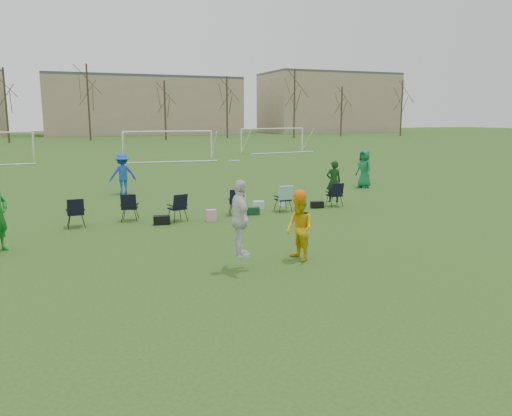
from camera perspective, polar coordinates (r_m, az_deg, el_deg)
name	(u,v)px	position (r m, az deg, el deg)	size (l,w,h in m)	color
ground	(285,285)	(10.93, 3.28, -8.81)	(260.00, 260.00, 0.00)	#2B4F18
fielder_blue	(123,174)	(24.27, -15.00, 3.79)	(1.23, 0.71, 1.90)	#1846B9
fielder_green_far	(364,169)	(26.15, 12.27, 4.39)	(0.94, 0.61, 1.92)	#136B3B
center_contest	(269,223)	(12.09, 1.55, -1.75)	(2.26, 1.20, 2.63)	white
sideline_setup	(235,200)	(18.57, -2.38, 0.91)	(10.59, 2.03, 1.84)	#0F3712
goal_mid	(168,137)	(42.24, -10.01, 7.98)	(7.40, 0.63, 2.46)	white
goal_right	(273,133)	(51.58, 1.94, 8.54)	(7.35, 1.14, 2.46)	white
tree_line	(91,106)	(79.37, -18.34, 10.96)	(110.28, 3.28, 11.40)	#382B21
building_row	(117,105)	(105.98, -15.61, 11.32)	(126.00, 16.00, 13.00)	tan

